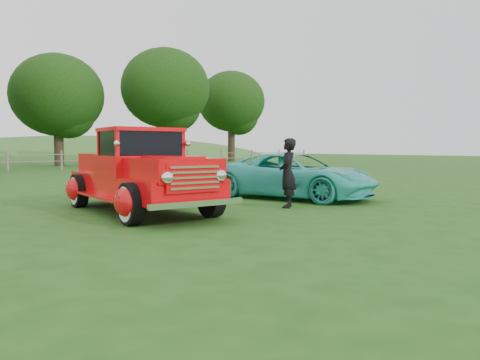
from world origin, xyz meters
TOP-DOWN VIEW (x-y plane):
  - ground at (0.00, 0.00)m, footprint 140.00×140.00m
  - fence_line at (0.00, 22.00)m, footprint 48.00×0.12m
  - tree_near_east at (5.00, 29.00)m, footprint 6.80×6.80m
  - tree_mid_east at (13.00, 27.00)m, footprint 7.20×7.20m
  - tree_far_east at (22.00, 30.00)m, footprint 6.60×6.60m
  - red_pickup at (-1.56, 2.01)m, footprint 2.41×5.06m
  - teal_sedan at (2.91, 1.88)m, footprint 3.20×4.79m
  - man at (1.41, 0.60)m, footprint 0.68×0.67m

SIDE VIEW (x-z plane):
  - ground at x=0.00m, z-range 0.00..0.00m
  - fence_line at x=0.00m, z-range 0.00..1.20m
  - teal_sedan at x=2.91m, z-range 0.00..1.22m
  - man at x=1.41m, z-range 0.00..1.58m
  - red_pickup at x=-1.56m, z-range -0.09..1.69m
  - tree_near_east at x=5.00m, z-range 1.08..9.41m
  - tree_far_east at x=22.00m, z-range 1.43..10.29m
  - tree_mid_east at x=13.00m, z-range 1.45..10.89m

